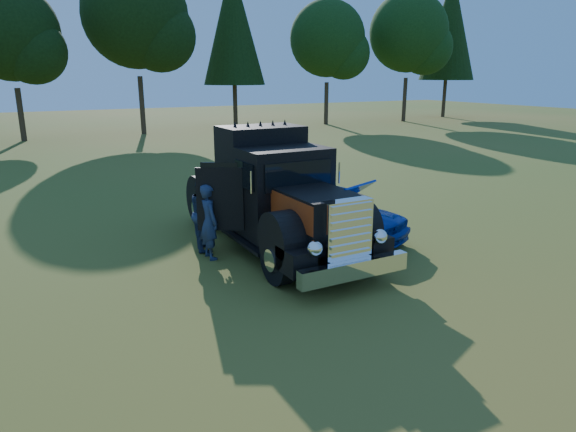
# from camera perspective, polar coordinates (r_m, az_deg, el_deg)

# --- Properties ---
(ground) EXTENTS (120.00, 120.00, 0.00)m
(ground) POSITION_cam_1_polar(r_m,az_deg,el_deg) (10.94, 0.53, -7.48)
(ground) COLOR #315619
(ground) RESTS_ON ground
(treeline) EXTENTS (72.10, 24.04, 13.84)m
(treeline) POSITION_cam_1_polar(r_m,az_deg,el_deg) (36.53, -22.45, 19.84)
(treeline) COLOR #2D2116
(treeline) RESTS_ON ground
(diamond_t_truck) EXTENTS (3.25, 7.16, 3.00)m
(diamond_t_truck) POSITION_cam_1_polar(r_m,az_deg,el_deg) (12.73, -1.30, 1.91)
(diamond_t_truck) COLOR black
(diamond_t_truck) RESTS_ON ground
(hotrod_coupe) EXTENTS (3.22, 4.64, 1.89)m
(hotrod_coupe) POSITION_cam_1_polar(r_m,az_deg,el_deg) (13.78, 4.66, 0.59)
(hotrod_coupe) COLOR #070FA5
(hotrod_coupe) RESTS_ON ground
(spectator_near) EXTENTS (0.46, 0.68, 1.81)m
(spectator_near) POSITION_cam_1_polar(r_m,az_deg,el_deg) (12.25, -8.77, -0.62)
(spectator_near) COLOR #1B283F
(spectator_near) RESTS_ON ground
(spectator_far) EXTENTS (0.90, 1.05, 1.89)m
(spectator_far) POSITION_cam_1_polar(r_m,az_deg,el_deg) (12.90, -9.18, 0.36)
(spectator_far) COLOR #1A253E
(spectator_far) RESTS_ON ground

